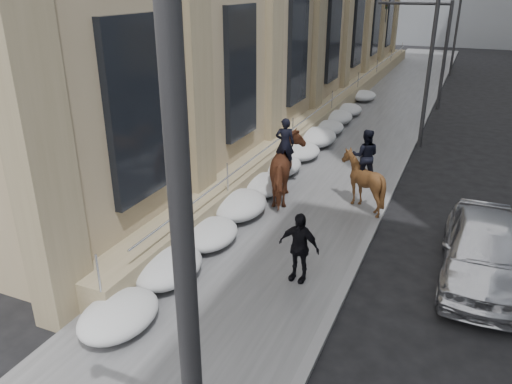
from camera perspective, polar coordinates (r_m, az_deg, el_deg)
ground at (r=12.17m, az=-3.97°, el=-11.82°), size 140.00×140.00×0.00m
sidewalk at (r=20.58m, az=8.84°, el=3.15°), size 5.00×80.00×0.12m
curb at (r=20.14m, az=16.04°, el=2.07°), size 0.24×80.00×0.12m
streetlight_near at (r=4.17m, az=-9.86°, el=-11.63°), size 1.71×0.24×8.00m
streetlight_mid at (r=23.03m, az=19.14°, el=15.88°), size 1.71×0.24×8.00m
streetlight_far at (r=42.93m, az=21.93°, el=18.24°), size 1.71×0.24×8.00m
traffic_signal at (r=31.07m, az=19.26°, el=16.31°), size 4.10×0.22×6.00m
snow_bank at (r=19.13m, az=3.30°, el=3.16°), size 1.70×18.10×0.76m
mounted_horse_left at (r=16.52m, az=3.69°, el=2.81°), size 1.93×2.81×2.74m
mounted_horse_right at (r=16.32m, az=12.11°, el=1.75°), size 1.75×1.89×2.57m
pedestrian at (r=12.14m, az=4.91°, el=-6.28°), size 1.09×0.55×1.79m
car_silver at (r=13.58m, az=24.58°, el=-6.04°), size 2.02×4.87×1.65m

